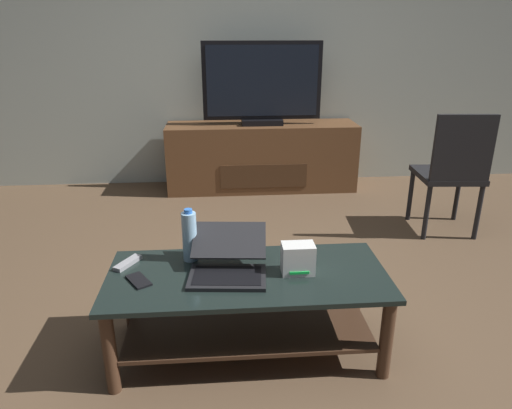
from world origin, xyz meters
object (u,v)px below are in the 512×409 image
object	(u,v)px
router_box	(298,259)
tv_remote	(294,251)
dining_chair	(453,169)
water_bottle_near	(190,236)
coffee_table	(248,298)
soundbar_remote	(128,263)
television	(262,85)
media_cabinet	(262,157)
cell_phone	(139,280)
laptop	(228,262)

from	to	relation	value
router_box	tv_remote	world-z (taller)	router_box
dining_chair	water_bottle_near	distance (m)	2.16
coffee_table	soundbar_remote	distance (m)	0.60
television	coffee_table	bearing A→B (deg)	-96.74
soundbar_remote	router_box	bearing A→B (deg)	20.71
soundbar_remote	tv_remote	bearing A→B (deg)	34.66
media_cabinet	soundbar_remote	xyz separation A→B (m)	(-0.85, -2.33, 0.11)
coffee_table	cell_phone	xyz separation A→B (m)	(-0.49, -0.03, 0.14)
television	tv_remote	distance (m)	2.32
television	cell_phone	bearing A→B (deg)	-107.46
coffee_table	laptop	bearing A→B (deg)	165.79
laptop	dining_chair	bearing A→B (deg)	36.58
television	cell_phone	size ratio (longest dim) A/B	7.76
television	cell_phone	world-z (taller)	television
tv_remote	television	bearing A→B (deg)	108.06
television	router_box	distance (m)	2.50
laptop	cell_phone	bearing A→B (deg)	-172.34
media_cabinet	tv_remote	size ratio (longest dim) A/B	11.21
dining_chair	media_cabinet	bearing A→B (deg)	137.39
water_bottle_near	tv_remote	distance (m)	0.53
television	media_cabinet	bearing A→B (deg)	90.00
dining_chair	coffee_table	bearing A→B (deg)	-141.44
router_box	soundbar_remote	distance (m)	0.81
router_box	cell_phone	bearing A→B (deg)	-177.93
dining_chair	cell_phone	world-z (taller)	dining_chair
water_bottle_near	media_cabinet	bearing A→B (deg)	76.39
router_box	cell_phone	world-z (taller)	router_box
soundbar_remote	television	bearing A→B (deg)	100.18
television	soundbar_remote	xyz separation A→B (m)	(-0.85, -2.31, -0.56)
media_cabinet	television	distance (m)	0.68
laptop	router_box	bearing A→B (deg)	-5.01
dining_chair	laptop	size ratio (longest dim) A/B	2.30
dining_chair	laptop	distance (m)	2.09
television	soundbar_remote	bearing A→B (deg)	-110.29
media_cabinet	television	bearing A→B (deg)	-90.00
dining_chair	soundbar_remote	size ratio (longest dim) A/B	5.83
dining_chair	router_box	distance (m)	1.86
soundbar_remote	media_cabinet	bearing A→B (deg)	100.35
television	dining_chair	xyz separation A→B (m)	(1.30, -1.17, -0.48)
water_bottle_near	soundbar_remote	size ratio (longest dim) A/B	1.65
dining_chair	cell_phone	size ratio (longest dim) A/B	6.67
coffee_table	media_cabinet	world-z (taller)	media_cabinet
router_box	soundbar_remote	size ratio (longest dim) A/B	0.93
dining_chair	water_bottle_near	world-z (taller)	dining_chair
television	cell_phone	xyz separation A→B (m)	(-0.78, -2.47, -0.57)
coffee_table	cell_phone	bearing A→B (deg)	-176.27
television	router_box	world-z (taller)	television
laptop	soundbar_remote	distance (m)	0.49
television	water_bottle_near	distance (m)	2.39
router_box	television	bearing A→B (deg)	88.68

